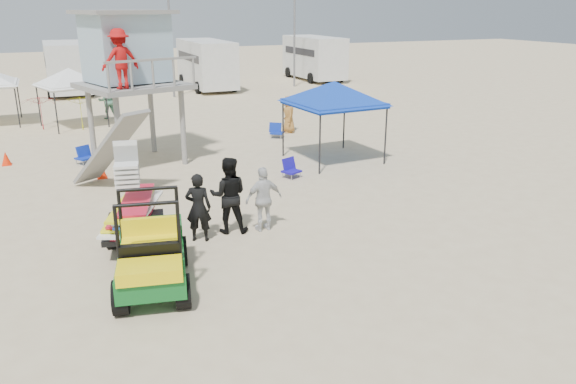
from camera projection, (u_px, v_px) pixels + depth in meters
name	position (u px, v px, depth m)	size (l,w,h in m)	color
ground	(325.00, 303.00, 10.92)	(140.00, 140.00, 0.00)	beige
utility_cart	(150.00, 247.00, 11.22)	(1.78, 2.80, 1.98)	#0E5A1F
surf_trailer	(132.00, 210.00, 13.26)	(1.70, 2.60, 2.26)	black
man_left	(198.00, 208.00, 13.58)	(0.63, 0.41, 1.72)	black
man_mid	(229.00, 195.00, 14.08)	(0.95, 0.74, 1.96)	black
man_right	(264.00, 199.00, 14.23)	(0.98, 0.41, 1.68)	silver
lifeguard_tower	(127.00, 54.00, 19.51)	(4.07, 4.07, 5.24)	gray
canopy_blue	(334.00, 85.00, 20.19)	(3.11, 3.11, 3.33)	black
canopy_white_c	(68.00, 71.00, 26.07)	(3.17, 3.17, 3.16)	black
umbrella_a	(42.00, 113.00, 25.94)	(1.72, 1.76, 1.58)	#AD121F
umbrella_b	(81.00, 113.00, 25.85)	(1.74, 1.77, 1.59)	#D3D613
cone_near	(102.00, 171.00, 18.78)	(0.34, 0.34, 0.50)	#FE2A08
cone_far	(6.00, 158.00, 20.31)	(0.34, 0.34, 0.50)	#FF2A08
beach_chair_a	(84.00, 155.00, 20.53)	(0.72, 0.81, 0.64)	#0F2AA9
beach_chair_b	(290.00, 168.00, 18.89)	(0.70, 0.77, 0.64)	#190FA3
beach_chair_c	(276.00, 130.00, 24.58)	(0.73, 0.83, 0.64)	#0E289C
rv_mid_left	(66.00, 65.00, 36.66)	(2.65, 6.50, 3.25)	silver
rv_mid_right	(206.00, 62.00, 38.74)	(2.64, 7.00, 3.25)	silver
rv_far_right	(314.00, 56.00, 43.43)	(2.64, 6.60, 3.25)	silver
light_pole_left	(170.00, 32.00, 34.31)	(0.14, 0.14, 8.00)	slate
light_pole_right	(294.00, 28.00, 39.00)	(0.14, 0.14, 8.00)	slate
distant_beachgoers	(174.00, 106.00, 27.25)	(7.96, 7.49, 1.82)	#AB7131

